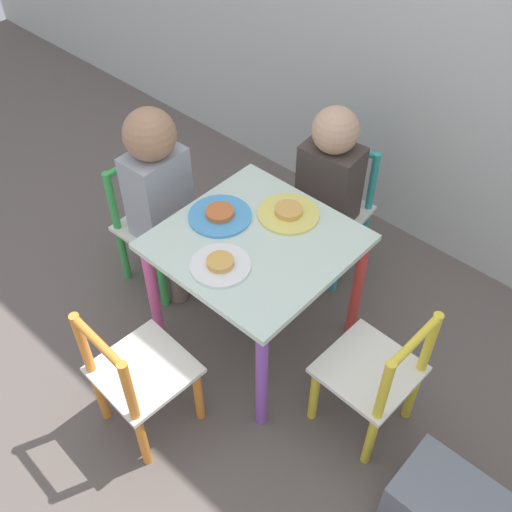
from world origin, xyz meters
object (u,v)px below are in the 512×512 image
object	(u,v)px
plate_left	(220,215)
kids_table	(256,257)
child_left	(160,188)
child_back	(327,183)
chair_teal	(332,212)
storage_bin	(446,511)
plate_front	(220,264)
chair_orange	(137,377)
chair_yellow	(375,377)
chair_green	(155,225)
plate_back	(289,213)

from	to	relation	value
plate_left	kids_table	bearing A→B (deg)	-0.00
child_left	child_back	distance (m)	0.58
chair_teal	storage_bin	size ratio (longest dim) A/B	1.75
chair_teal	storage_bin	xyz separation A→B (m)	(0.87, -0.63, -0.15)
kids_table	chair_teal	size ratio (longest dim) A/B	1.08
kids_table	child_left	xyz separation A→B (m)	(-0.42, -0.01, 0.06)
plate_front	chair_orange	bearing A→B (deg)	-94.46
plate_left	chair_yellow	bearing A→B (deg)	-1.66
plate_front	storage_bin	distance (m)	0.91
child_left	storage_bin	world-z (taller)	child_left
chair_green	child_back	xyz separation A→B (m)	(0.44, 0.43, 0.18)
kids_table	chair_green	size ratio (longest dim) A/B	1.08
chair_orange	child_back	size ratio (longest dim) A/B	0.71
chair_teal	chair_orange	world-z (taller)	same
kids_table	child_left	bearing A→B (deg)	-178.09
child_back	storage_bin	distance (m)	1.09
chair_orange	chair_yellow	bearing A→B (deg)	-134.57
chair_green	child_left	bearing A→B (deg)	-90.00
plate_back	kids_table	bearing A→B (deg)	-90.00
kids_table	storage_bin	world-z (taller)	kids_table
child_back	plate_front	xyz separation A→B (m)	(0.04, -0.57, 0.06)
chair_teal	plate_back	bearing A→B (deg)	-87.24
plate_left	plate_back	xyz separation A→B (m)	(0.15, 0.15, -0.00)
plate_left	child_left	bearing A→B (deg)	-177.01
plate_front	chair_green	bearing A→B (deg)	164.20
kids_table	child_back	distance (m)	0.42
chair_teal	plate_front	xyz separation A→B (m)	(0.05, -0.63, 0.23)
plate_left	plate_back	bearing A→B (deg)	45.00
chair_teal	plate_front	bearing A→B (deg)	-91.44
chair_teal	chair_orange	size ratio (longest dim) A/B	1.00
child_left	plate_back	distance (m)	0.46
chair_green	child_back	distance (m)	0.64
chair_green	chair_teal	world-z (taller)	same
chair_teal	child_back	xyz separation A→B (m)	(0.01, -0.06, 0.18)
child_back	plate_front	size ratio (longest dim) A/B	3.98
child_left	child_back	size ratio (longest dim) A/B	1.05
chair_green	chair_orange	size ratio (longest dim) A/B	1.00
plate_back	child_back	bearing A→B (deg)	99.38
chair_green	child_left	world-z (taller)	child_left
chair_teal	chair_green	bearing A→B (deg)	-137.04
plate_front	storage_bin	bearing A→B (deg)	0.20
kids_table	plate_left	size ratio (longest dim) A/B	2.72
plate_front	storage_bin	world-z (taller)	plate_front
plate_front	kids_table	bearing A→B (deg)	90.00
chair_orange	plate_left	bearing A→B (deg)	-72.20
child_left	plate_front	size ratio (longest dim) A/B	4.19
kids_table	plate_back	world-z (taller)	plate_back
kids_table	plate_front	world-z (taller)	plate_front
kids_table	plate_back	xyz separation A→B (m)	(0.00, 0.15, 0.09)
storage_bin	plate_back	bearing A→B (deg)	159.87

